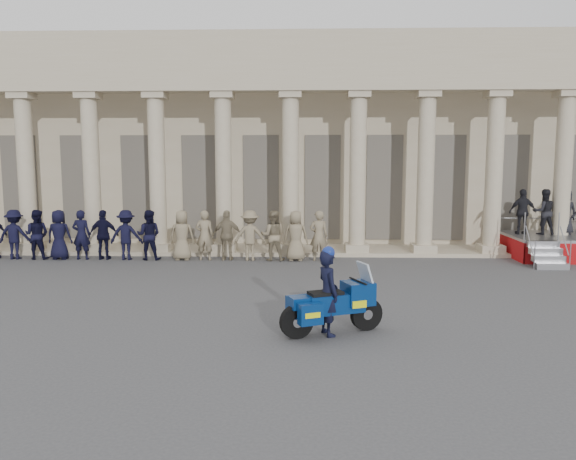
# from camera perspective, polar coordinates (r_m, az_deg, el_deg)

# --- Properties ---
(ground) EXTENTS (90.00, 90.00, 0.00)m
(ground) POSITION_cam_1_polar(r_m,az_deg,el_deg) (14.42, -5.90, -7.87)
(ground) COLOR #3F3F42
(ground) RESTS_ON ground
(building) EXTENTS (40.00, 12.50, 9.00)m
(building) POSITION_cam_1_polar(r_m,az_deg,el_deg) (28.62, -2.00, 8.76)
(building) COLOR tan
(building) RESTS_ON ground
(officer_rank) EXTENTS (16.61, 0.71, 1.87)m
(officer_rank) POSITION_cam_1_polar(r_m,az_deg,el_deg) (22.11, -18.52, -0.47)
(officer_rank) COLOR black
(officer_rank) RESTS_ON ground
(reviewing_stand) EXTENTS (4.26, 4.08, 2.61)m
(reviewing_stand) POSITION_cam_1_polar(r_m,az_deg,el_deg) (23.84, 26.22, 0.86)
(reviewing_stand) COLOR gray
(reviewing_stand) RESTS_ON ground
(motorcycle) EXTENTS (2.25, 1.40, 1.52)m
(motorcycle) POSITION_cam_1_polar(r_m,az_deg,el_deg) (12.15, 4.63, -7.51)
(motorcycle) COLOR black
(motorcycle) RESTS_ON ground
(rider) EXTENTS (0.66, 0.79, 1.93)m
(rider) POSITION_cam_1_polar(r_m,az_deg,el_deg) (12.02, 4.08, -6.23)
(rider) COLOR black
(rider) RESTS_ON ground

